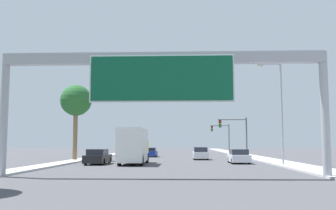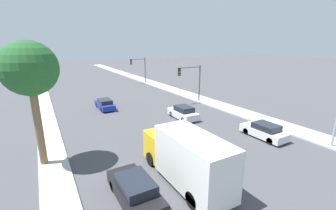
# 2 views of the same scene
# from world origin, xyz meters

# --- Properties ---
(sidewalk_right) EXTENTS (3.00, 120.00, 0.15)m
(sidewalk_right) POSITION_xyz_m (11.25, 60.00, 0.07)
(sidewalk_right) COLOR #B6B6B6
(sidewalk_right) RESTS_ON ground
(median_strip_left) EXTENTS (2.00, 120.00, 0.15)m
(median_strip_left) POSITION_xyz_m (-10.75, 60.00, 0.07)
(median_strip_left) COLOR #B6B6B6
(median_strip_left) RESTS_ON ground
(car_mid_right) EXTENTS (1.83, 4.27, 1.54)m
(car_mid_right) POSITION_xyz_m (3.50, 42.30, 0.72)
(car_mid_right) COLOR silver
(car_mid_right) RESTS_ON ground
(car_mid_center) EXTENTS (1.88, 4.74, 1.48)m
(car_mid_center) POSITION_xyz_m (-7.00, 31.46, 0.70)
(car_mid_center) COLOR black
(car_mid_center) RESTS_ON ground
(car_far_left) EXTENTS (1.75, 4.51, 1.36)m
(car_far_left) POSITION_xyz_m (-3.50, 51.16, 0.65)
(car_far_left) COLOR navy
(car_far_left) RESTS_ON ground
(car_near_center) EXTENTS (1.86, 4.31, 1.43)m
(car_near_center) POSITION_xyz_m (7.00, 33.70, 0.68)
(car_near_center) COLOR silver
(car_near_center) RESTS_ON ground
(truck_box_primary) EXTENTS (2.34, 7.78, 3.46)m
(truck_box_primary) POSITION_xyz_m (-3.50, 31.50, 1.75)
(truck_box_primary) COLOR yellow
(truck_box_primary) RESTS_ON ground
(traffic_light_near_intersection) EXTENTS (4.10, 0.32, 5.64)m
(traffic_light_near_intersection) POSITION_xyz_m (8.90, 48.00, 3.81)
(traffic_light_near_intersection) COLOR #4C4C4F
(traffic_light_near_intersection) RESTS_ON ground
(traffic_light_mid_block) EXTENTS (3.67, 0.32, 5.71)m
(traffic_light_mid_block) POSITION_xyz_m (9.06, 68.00, 3.82)
(traffic_light_mid_block) COLOR #4C4C4F
(traffic_light_mid_block) RESTS_ON ground
(palm_tree_background) EXTENTS (3.68, 3.68, 8.94)m
(palm_tree_background) POSITION_xyz_m (-11.34, 38.52, 6.98)
(palm_tree_background) COLOR brown
(palm_tree_background) RESTS_ON ground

